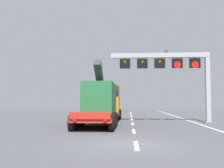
# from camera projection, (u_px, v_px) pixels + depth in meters

# --- Properties ---
(ground) EXTENTS (112.00, 112.00, 0.00)m
(ground) POSITION_uv_depth(u_px,v_px,m) (128.00, 145.00, 12.30)
(ground) COLOR #4C4C51
(lane_markings) EXTENTS (0.20, 43.39, 0.01)m
(lane_markings) POSITION_uv_depth(u_px,v_px,m) (132.00, 121.00, 26.62)
(lane_markings) COLOR silver
(lane_markings) RESTS_ON ground
(edge_line_right) EXTENTS (0.20, 63.00, 0.01)m
(edge_line_right) POSITION_uv_depth(u_px,v_px,m) (198.00, 124.00, 23.87)
(edge_line_right) COLOR silver
(edge_line_right) RESTS_ON ground
(overhead_lane_gantry) EXTENTS (9.61, 0.90, 6.95)m
(overhead_lane_gantry) POSITION_uv_depth(u_px,v_px,m) (172.00, 67.00, 25.42)
(overhead_lane_gantry) COLOR #9EA0A5
(overhead_lane_gantry) RESTS_ON ground
(heavy_haul_truck_red) EXTENTS (3.14, 14.09, 5.30)m
(heavy_haul_truck_red) POSITION_uv_depth(u_px,v_px,m) (103.00, 101.00, 25.16)
(heavy_haul_truck_red) COLOR red
(heavy_haul_truck_red) RESTS_ON ground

